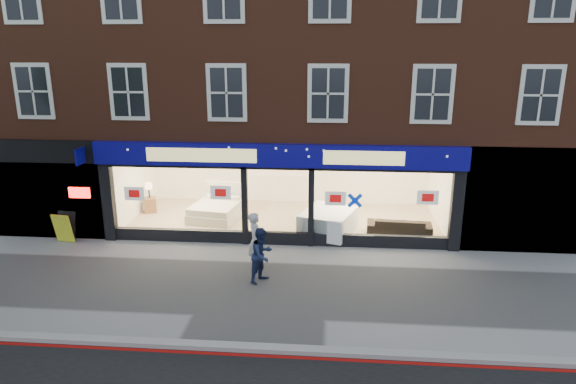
# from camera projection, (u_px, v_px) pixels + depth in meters

# --- Properties ---
(ground) EXTENTS (120.00, 120.00, 0.00)m
(ground) POSITION_uv_depth(u_px,v_px,m) (266.00, 287.00, 13.57)
(ground) COLOR gray
(ground) RESTS_ON ground
(kerb_line) EXTENTS (60.00, 0.10, 0.01)m
(kerb_line) POSITION_uv_depth(u_px,v_px,m) (248.00, 355.00, 10.61)
(kerb_line) COLOR #8C0A07
(kerb_line) RESTS_ON ground
(kerb_stone) EXTENTS (60.00, 0.25, 0.12)m
(kerb_stone) POSITION_uv_depth(u_px,v_px,m) (249.00, 348.00, 10.78)
(kerb_stone) COLOR gray
(kerb_stone) RESTS_ON ground
(showroom_floor) EXTENTS (11.00, 4.50, 0.10)m
(showroom_floor) POSITION_uv_depth(u_px,v_px,m) (284.00, 220.00, 18.58)
(showroom_floor) COLOR tan
(showroom_floor) RESTS_ON ground
(building) EXTENTS (19.00, 8.26, 10.30)m
(building) POSITION_uv_depth(u_px,v_px,m) (288.00, 30.00, 18.35)
(building) COLOR #5E2D1D
(building) RESTS_ON ground
(display_bed) EXTENTS (1.94, 2.24, 1.12)m
(display_bed) POSITION_uv_depth(u_px,v_px,m) (217.00, 209.00, 18.63)
(display_bed) COLOR beige
(display_bed) RESTS_ON showroom_floor
(bedside_table) EXTENTS (0.58, 0.58, 0.55)m
(bedside_table) POSITION_uv_depth(u_px,v_px,m) (150.00, 205.00, 19.27)
(bedside_table) COLOR brown
(bedside_table) RESTS_ON showroom_floor
(mattress_stack) EXTENTS (2.08, 2.33, 0.76)m
(mattress_stack) POSITION_uv_depth(u_px,v_px,m) (328.00, 222.00, 17.14)
(mattress_stack) COLOR white
(mattress_stack) RESTS_ON showroom_floor
(sofa) EXTENTS (2.16, 0.99, 0.61)m
(sofa) POSITION_uv_depth(u_px,v_px,m) (399.00, 227.00, 16.88)
(sofa) COLOR black
(sofa) RESTS_ON showroom_floor
(a_board) EXTENTS (0.70, 0.51, 0.99)m
(a_board) POSITION_uv_depth(u_px,v_px,m) (65.00, 227.00, 16.57)
(a_board) COLOR yellow
(a_board) RESTS_ON ground
(pedestrian_grey) EXTENTS (0.51, 0.68, 1.68)m
(pedestrian_grey) POSITION_uv_depth(u_px,v_px,m) (256.00, 241.00, 14.48)
(pedestrian_grey) COLOR #B4B6BC
(pedestrian_grey) RESTS_ON ground
(pedestrian_blue) EXTENTS (0.88, 0.94, 1.52)m
(pedestrian_blue) POSITION_uv_depth(u_px,v_px,m) (262.00, 255.00, 13.73)
(pedestrian_blue) COLOR #182244
(pedestrian_blue) RESTS_ON ground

